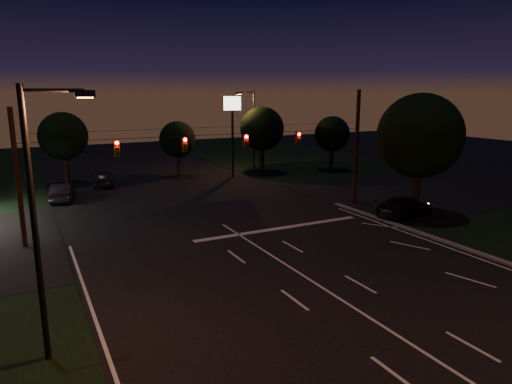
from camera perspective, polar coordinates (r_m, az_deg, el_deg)
ground at (r=19.76m, az=12.58°, el=-14.22°), size 140.00×140.00×0.00m
cross_street_right at (r=44.05m, az=19.41°, el=0.14°), size 20.00×16.00×0.02m
stop_bar at (r=30.17m, az=3.01°, el=-4.54°), size 12.00×0.50×0.01m
utility_pole_right at (r=37.96m, az=12.14°, el=-1.30°), size 0.30×0.30×9.00m
utility_pole_left at (r=29.73m, az=-26.87°, el=-6.16°), size 0.28×0.28×8.00m
signal_span at (r=30.83m, az=-5.00°, el=6.23°), size 24.00×0.40×1.56m
pole_sign_right at (r=47.71m, az=-2.97°, el=9.26°), size 1.80×0.30×8.40m
street_light_left at (r=15.81m, az=-25.22°, el=-1.62°), size 2.20×0.35×9.00m
street_light_right_far at (r=50.96m, az=-0.54°, el=8.35°), size 2.20×0.35×9.00m
tree_right_near at (r=34.60m, az=19.63°, el=6.51°), size 6.00×6.00×8.76m
tree_far_b at (r=47.86m, az=-22.94°, el=6.38°), size 4.60×4.60×6.98m
tree_far_c at (r=49.01m, az=-9.80°, el=6.44°), size 3.80×3.80×5.86m
tree_far_d at (r=50.58m, az=0.71°, el=7.84°), size 4.80×4.80×7.30m
tree_far_e at (r=53.20m, az=9.44°, el=7.13°), size 4.00×4.00×6.18m
car_oncoming_a at (r=46.05m, az=-18.55°, el=1.68°), size 2.48×4.76×1.55m
car_oncoming_b at (r=40.82m, az=-23.02°, el=-0.02°), size 2.39×4.64×1.46m
car_cross at (r=34.57m, az=18.12°, el=-1.73°), size 5.30×2.95×1.45m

